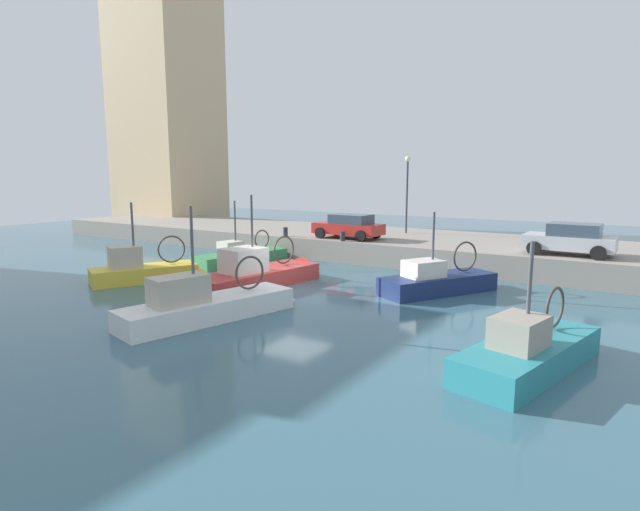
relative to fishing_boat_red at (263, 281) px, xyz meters
name	(u,v)px	position (x,y,z in m)	size (l,w,h in m)	color
water_surface	(295,291)	(-0.27, -1.98, -0.17)	(80.00, 80.00, 0.00)	#386070
quay_wall	(405,246)	(11.23, -1.98, 0.43)	(9.00, 56.00, 1.20)	gray
fishing_boat_red	(263,281)	(0.00, 0.00, 0.00)	(7.12, 2.89, 4.92)	#BC3833
fishing_boat_navy	(443,289)	(3.03, -7.27, -0.05)	(5.90, 4.24, 4.14)	navy
fishing_boat_green	(246,261)	(4.06, 4.53, -0.08)	(6.56, 2.67, 4.21)	#388951
fishing_boat_teal	(534,362)	(-3.72, -12.04, -0.06)	(6.16, 2.92, 4.04)	teal
fishing_boat_yellow	(151,277)	(-2.13, 4.95, 0.00)	(5.54, 3.79, 4.38)	gold
fishing_boat_white	(215,314)	(-4.97, -2.00, -0.02)	(7.11, 3.09, 4.60)	white
parked_car_silver	(571,239)	(8.51, -11.32, 1.78)	(2.15, 3.90, 1.47)	#B7B7BC
parked_car_red	(349,226)	(8.27, 0.30, 1.76)	(2.07, 4.08, 1.41)	red
mooring_bollard_south	(343,236)	(7.08, 0.02, 1.31)	(0.28, 0.28, 0.55)	#2D2D33
mooring_bollard_mid	(285,232)	(7.08, 4.02, 1.31)	(0.28, 0.28, 0.55)	#2D2D33
quay_streetlamp	(407,182)	(12.73, -1.35, 4.29)	(0.36, 0.36, 4.83)	#38383D
waterfront_building_central	(167,106)	(16.41, 25.00, 11.20)	(7.57, 8.99, 22.70)	#D1B284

